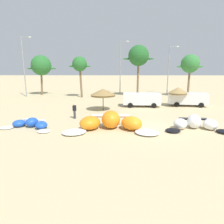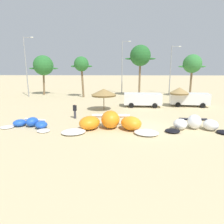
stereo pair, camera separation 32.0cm
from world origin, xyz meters
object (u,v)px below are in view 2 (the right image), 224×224
object	(u,v)px
kite_far_left	(30,124)
palm_center_left	(192,64)
parked_van	(188,98)
palm_left_of_gap	(140,56)
parked_car_second	(142,99)
kite_left	(110,123)
kite_left_of_center	(195,124)
person_near_kites	(75,111)
palm_left	(81,65)
lamppost_east_center	(171,68)
lamppost_west	(27,64)
beach_umbrella_middle	(179,91)
lamppost_west_center	(123,65)
palm_leftmost	(43,66)
beach_umbrella_near_van	(104,92)

from	to	relation	value
kite_far_left	palm_center_left	bearing A→B (deg)	42.87
parked_van	palm_left_of_gap	distance (m)	12.90
parked_car_second	kite_left	bearing A→B (deg)	-110.37
kite_left_of_center	parked_van	xyz separation A→B (m)	(3.07, 10.79, 0.61)
parked_car_second	palm_center_left	distance (m)	14.54
person_near_kites	palm_left	xyz separation A→B (m)	(-2.08, 15.39, 5.00)
palm_left_of_gap	lamppost_east_center	xyz separation A→B (m)	(6.78, 4.00, -2.04)
lamppost_east_center	palm_left_of_gap	bearing A→B (deg)	-149.45
kite_far_left	kite_left_of_center	xyz separation A→B (m)	(14.61, -0.23, 0.16)
parked_van	parked_car_second	bearing A→B (deg)	-175.66
kite_far_left	kite_left	size ratio (longest dim) A/B	0.61
lamppost_west	lamppost_east_center	xyz separation A→B (m)	(27.53, 4.92, -0.57)
palm_left_of_gap	lamppost_east_center	bearing A→B (deg)	30.55
parked_car_second	palm_left	xyz separation A→B (m)	(-9.87, 8.58, 4.73)
kite_left_of_center	beach_umbrella_middle	size ratio (longest dim) A/B	2.12
beach_umbrella_middle	palm_left_of_gap	distance (m)	12.24
kite_far_left	beach_umbrella_middle	xyz separation A→B (m)	(16.18, 9.97, 1.90)
kite_left_of_center	palm_center_left	world-z (taller)	palm_center_left
palm_center_left	lamppost_west	size ratio (longest dim) A/B	0.71
lamppost_west_center	person_near_kites	bearing A→B (deg)	-104.04
kite_far_left	parked_car_second	xyz separation A→B (m)	(11.13, 10.07, 0.77)
kite_left_of_center	palm_center_left	size ratio (longest dim) A/B	0.75
beach_umbrella_middle	palm_left_of_gap	size ratio (longest dim) A/B	0.29
kite_left	palm_leftmost	size ratio (longest dim) A/B	1.09
kite_left_of_center	palm_leftmost	distance (m)	31.17
palm_left	lamppost_west	distance (m)	10.22
kite_left_of_center	palm_leftmost	world-z (taller)	palm_leftmost
beach_umbrella_middle	beach_umbrella_near_van	bearing A→B (deg)	-166.02
kite_far_left	palm_leftmost	size ratio (longest dim) A/B	0.66
lamppost_east_center	parked_car_second	bearing A→B (deg)	-117.85
kite_left	beach_umbrella_near_van	size ratio (longest dim) A/B	2.63
parked_van	palm_left	bearing A→B (deg)	153.80
beach_umbrella_near_van	parked_car_second	bearing A→B (deg)	27.36
parked_van	palm_center_left	world-z (taller)	palm_center_left
palm_center_left	lamppost_east_center	xyz separation A→B (m)	(-2.46, 4.64, -0.58)
palm_leftmost	lamppost_west	bearing A→B (deg)	-129.88
palm_left	lamppost_west_center	xyz separation A→B (m)	(7.45, 6.10, 0.06)
beach_umbrella_near_van	lamppost_west	bearing A→B (deg)	141.86
palm_left	parked_van	bearing A→B (deg)	-26.20
parked_car_second	lamppost_east_center	bearing A→B (deg)	62.15
beach_umbrella_near_van	beach_umbrella_middle	size ratio (longest dim) A/B	1.18
kite_left	lamppost_east_center	world-z (taller)	lamppost_east_center
lamppost_west_center	palm_left	bearing A→B (deg)	-140.69
beach_umbrella_near_van	parked_car_second	size ratio (longest dim) A/B	0.62
beach_umbrella_near_van	lamppost_west	xyz separation A→B (m)	(-15.03, 11.80, 3.65)
kite_left_of_center	palm_left	world-z (taller)	palm_left
palm_left_of_gap	kite_left	bearing A→B (deg)	-102.50
person_near_kites	palm_left	bearing A→B (deg)	97.69
palm_left_of_gap	kite_left_of_center	bearing A→B (deg)	-82.20
beach_umbrella_near_van	lamppost_west_center	world-z (taller)	lamppost_west_center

